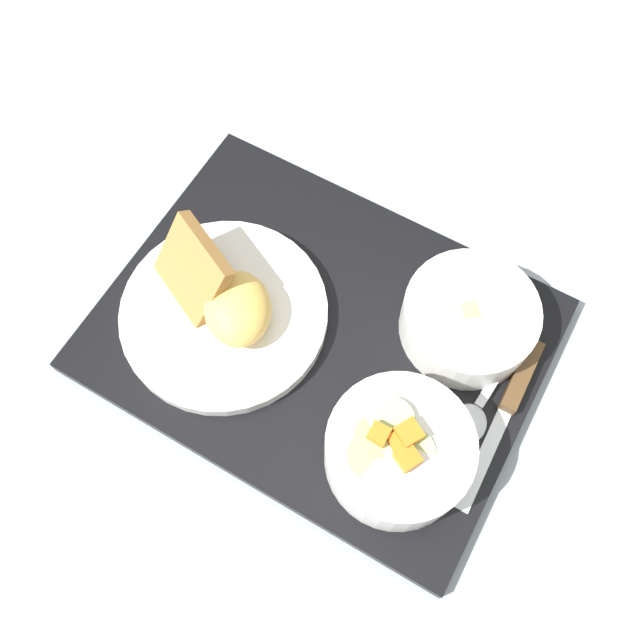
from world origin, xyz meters
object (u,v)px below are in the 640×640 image
Objects in this scene: knife at (515,391)px; spoon at (481,402)px; bowl_soup at (469,318)px; bowl_salad at (398,450)px; plate_main at (224,308)px.

knife reaches higher than spoon.
bowl_soup is 0.08m from spoon.
knife is (-0.07, -0.11, -0.03)m from bowl_salad.
bowl_salad is 0.15m from bowl_soup.
bowl_salad reaches higher than knife.
bowl_salad is at bearing 89.29° from bowl_soup.
knife is 1.24× the size of spoon.
spoon is (0.02, 0.03, -0.00)m from knife.
plate_main is at bearing -75.89° from spoon.
bowl_salad is 0.14m from knife.
plate_main reaches higher than knife.
bowl_salad is at bearing -23.34° from spoon.
plate_main is at bearing 25.87° from bowl_soup.
spoon is at bearing -118.60° from bowl_salad.
bowl_soup is at bearing -154.13° from plate_main.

